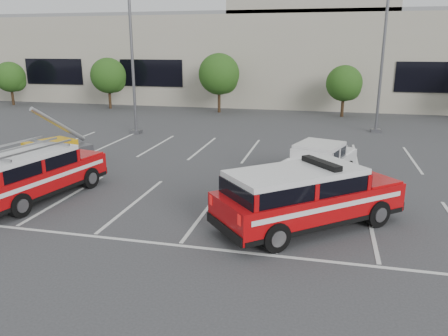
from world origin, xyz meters
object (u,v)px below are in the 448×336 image
object	(u,v)px
tree_left	(110,77)
light_pole_left	(132,50)
ladder_suv	(35,177)
white_pickup	(314,170)
utility_rig	(49,156)
convention_building	(293,53)
tree_mid_right	(345,85)
tree_mid_left	(220,75)
tree_far_left	(11,78)
fire_chief_suv	(306,201)
light_pole_mid	(383,50)

from	to	relation	value
tree_left	light_pole_left	world-z (taller)	light_pole_left
ladder_suv	white_pickup	bearing A→B (deg)	32.90
light_pole_left	white_pickup	size ratio (longest dim) A/B	1.79
tree_left	utility_rig	bearing A→B (deg)	-70.76
convention_building	utility_rig	xyz separation A→B (m)	(-8.57, -28.49, -4.14)
tree_mid_right	tree_mid_left	bearing A→B (deg)	180.00
tree_left	tree_mid_left	bearing A→B (deg)	0.00
tree_far_left	light_pole_left	bearing A→B (deg)	-30.71
tree_left	fire_chief_suv	world-z (taller)	tree_left
fire_chief_suv	ladder_suv	world-z (taller)	fire_chief_suv
tree_mid_left	ladder_suv	bearing A→B (deg)	-93.87
convention_building	tree_far_left	distance (m)	27.03
tree_left	ladder_suv	world-z (taller)	tree_left
tree_far_left	utility_rig	bearing A→B (deg)	-48.50
tree_mid_left	white_pickup	xyz separation A→B (m)	(8.41, -18.40, -2.38)
tree_left	white_pickup	size ratio (longest dim) A/B	0.77
tree_left	light_pole_left	size ratio (longest dim) A/B	0.43
fire_chief_suv	white_pickup	xyz separation A→B (m)	(0.11, 4.30, -0.19)
ladder_suv	tree_far_left	bearing A→B (deg)	140.84
tree_mid_left	tree_mid_right	distance (m)	10.01
convention_building	light_pole_left	xyz separation A→B (m)	(-8.18, -19.86, 0.47)
white_pickup	ladder_suv	size ratio (longest dim) A/B	1.03
light_pole_mid	white_pickup	distance (m)	13.62
convention_building	fire_chief_suv	bearing A→B (deg)	-84.36
white_pickup	utility_rig	bearing A→B (deg)	-160.09
tree_mid_right	light_pole_left	world-z (taller)	light_pole_left
tree_mid_right	fire_chief_suv	xyz separation A→B (m)	(-1.70, -22.70, -1.65)
tree_mid_left	utility_rig	distance (m)	19.15
utility_rig	tree_far_left	bearing A→B (deg)	155.15
convention_building	white_pickup	size ratio (longest dim) A/B	10.49
tree_mid_right	light_pole_left	size ratio (longest dim) A/B	0.39
tree_left	light_pole_left	distance (m)	12.43
convention_building	tree_left	size ratio (longest dim) A/B	13.58
tree_left	white_pickup	distance (m)	26.11
tree_mid_left	convention_building	bearing A→B (deg)	62.60
convention_building	white_pickup	xyz separation A→B (m)	(3.32, -28.22, -4.06)
convention_building	tree_far_left	bearing A→B (deg)	-158.63
tree_far_left	ladder_suv	xyz separation A→B (m)	(18.49, -22.34, -1.67)
tree_mid_right	light_pole_mid	world-z (taller)	light_pole_mid
utility_rig	light_pole_left	bearing A→B (deg)	111.05
light_pole_left	white_pickup	bearing A→B (deg)	-36.00
ladder_suv	fire_chief_suv	bearing A→B (deg)	9.13
white_pickup	tree_mid_right	bearing A→B (deg)	103.65
tree_left	convention_building	bearing A→B (deg)	33.05
tree_left	tree_far_left	bearing A→B (deg)	-180.00
tree_far_left	fire_chief_suv	xyz separation A→B (m)	(28.30, -22.70, -1.65)
light_pole_left	light_pole_mid	distance (m)	15.52
convention_building	light_pole_left	bearing A→B (deg)	-112.39
convention_building	light_pole_left	world-z (taller)	convention_building
tree_far_left	utility_rig	world-z (taller)	tree_far_left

